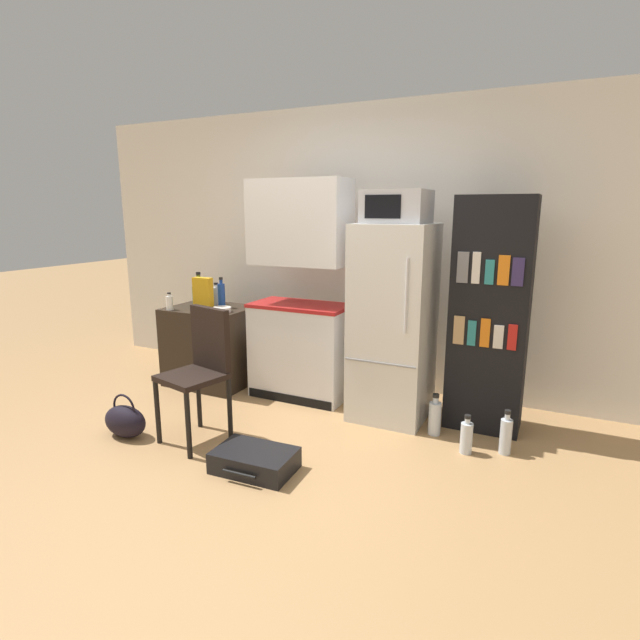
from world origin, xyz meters
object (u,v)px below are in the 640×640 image
bowl (222,310)px  water_bottle_middle (435,417)px  bottle_blue_soda (221,295)px  side_table (211,345)px  water_bottle_back (466,437)px  refrigerator (393,323)px  bottle_milk_white (170,303)px  suitcase_large_flat (255,460)px  bottle_clear_short (217,295)px  chair (201,362)px  bookshelf (490,316)px  kitchen_hutch (300,299)px  microwave (397,207)px  bottle_green_tall (197,296)px  bottle_olive_oil (199,290)px  water_bottle_front (506,435)px  cereal_box (203,294)px  handbag (125,421)px

bowl → water_bottle_middle: 2.09m
bottle_blue_soda → side_table: bearing=-154.1°
water_bottle_back → bowl: bearing=173.1°
refrigerator → bottle_milk_white: bearing=-172.8°
side_table → water_bottle_middle: 2.26m
suitcase_large_flat → bottle_clear_short: bearing=130.8°
chair → bowl: bearing=131.2°
bottle_blue_soda → water_bottle_middle: bottle_blue_soda is taller
bottle_clear_short → bookshelf: bearing=-0.8°
bottle_clear_short → bottle_blue_soda: 0.18m
bottle_milk_white → water_bottle_middle: size_ratio=0.51×
kitchen_hutch → microwave: bearing=-4.8°
refrigerator → bottle_green_tall: (-1.96, -0.02, 0.07)m
water_bottle_middle → bottle_green_tall: bearing=175.4°
side_table → bottle_olive_oil: bearing=146.9°
kitchen_hutch → bottle_milk_white: (-1.20, -0.34, -0.08)m
bookshelf → water_bottle_back: 0.93m
bottle_clear_short → water_bottle_back: size_ratio=0.77×
bottle_blue_soda → suitcase_large_flat: bearing=-47.3°
bowl → suitcase_large_flat: size_ratio=0.31×
bottle_green_tall → bottle_blue_soda: bottle_blue_soda is taller
side_table → bottle_clear_short: 0.50m
kitchen_hutch → bottle_olive_oil: bearing=176.0°
bookshelf → water_bottle_front: bearing=-62.8°
bottle_clear_short → bottle_milk_white: 0.47m
refrigerator → suitcase_large_flat: (-0.51, -1.26, -0.71)m
side_table → cereal_box: size_ratio=2.57×
refrigerator → suitcase_large_flat: refrigerator is taller
bookshelf → bottle_green_tall: size_ratio=7.28×
refrigerator → water_bottle_middle: refrigerator is taller
bookshelf → water_bottle_middle: bearing=-132.3°
cereal_box → water_bottle_middle: cereal_box is taller
bottle_milk_white → handbag: (0.42, -1.00, -0.70)m
bottle_blue_soda → bowl: 0.25m
side_table → bottle_green_tall: (-0.14, -0.01, 0.48)m
bottle_green_tall → cereal_box: size_ratio=0.81×
bottle_green_tall → suitcase_large_flat: size_ratio=0.45×
water_bottle_front → chair: bearing=-160.9°
kitchen_hutch → chair: bearing=-102.3°
bottle_blue_soda → handbag: bearing=-87.5°
handbag → water_bottle_front: (2.59, 0.96, 0.01)m
microwave → suitcase_large_flat: (-0.51, -1.26, -1.62)m
chair → water_bottle_middle: 1.78m
bottle_green_tall → water_bottle_back: 2.77m
suitcase_large_flat → water_bottle_back: 1.47m
bottle_clear_short → bottle_green_tall: 0.20m
microwave → bottle_milk_white: bearing=-172.8°
bottle_olive_oil → bottle_milk_white: bearing=-90.8°
bottle_clear_short → bowl: 0.41m
water_bottle_middle → water_bottle_back: bearing=-36.5°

